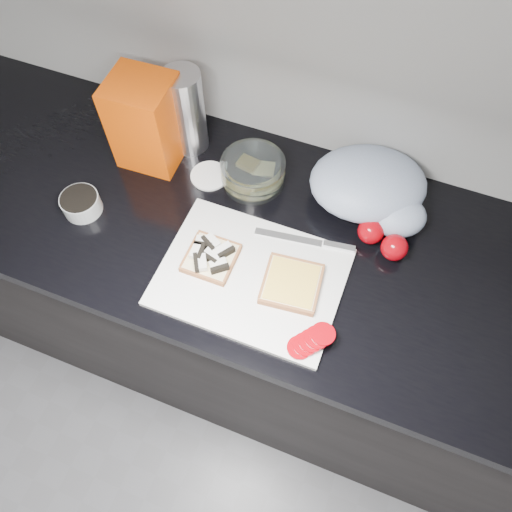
{
  "coord_description": "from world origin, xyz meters",
  "views": [
    {
      "loc": [
        0.31,
        0.6,
        1.89
      ],
      "look_at": [
        0.11,
        1.1,
        0.95
      ],
      "focal_mm": 35.0,
      "sensor_mm": 36.0,
      "label": 1
    }
  ],
  "objects_px": {
    "cutting_board": "(251,277)",
    "bread_bag": "(146,122)",
    "steel_canister": "(186,112)",
    "glass_bowl": "(253,171)"
  },
  "relations": [
    {
      "from": "glass_bowl",
      "to": "steel_canister",
      "type": "bearing_deg",
      "value": 164.61
    },
    {
      "from": "cutting_board",
      "to": "glass_bowl",
      "type": "distance_m",
      "value": 0.28
    },
    {
      "from": "cutting_board",
      "to": "bread_bag",
      "type": "distance_m",
      "value": 0.45
    },
    {
      "from": "glass_bowl",
      "to": "bread_bag",
      "type": "xyz_separation_m",
      "value": [
        -0.27,
        -0.01,
        0.08
      ]
    },
    {
      "from": "glass_bowl",
      "to": "cutting_board",
      "type": "bearing_deg",
      "value": -69.35
    },
    {
      "from": "glass_bowl",
      "to": "steel_canister",
      "type": "distance_m",
      "value": 0.22
    },
    {
      "from": "cutting_board",
      "to": "bread_bag",
      "type": "bearing_deg",
      "value": 146.15
    },
    {
      "from": "cutting_board",
      "to": "steel_canister",
      "type": "distance_m",
      "value": 0.44
    },
    {
      "from": "bread_bag",
      "to": "steel_canister",
      "type": "height_order",
      "value": "bread_bag"
    },
    {
      "from": "glass_bowl",
      "to": "bread_bag",
      "type": "relative_size",
      "value": 0.69
    }
  ]
}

